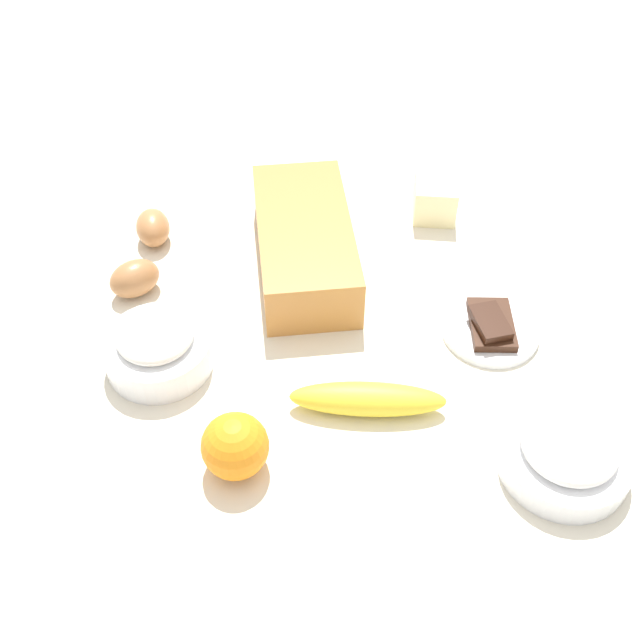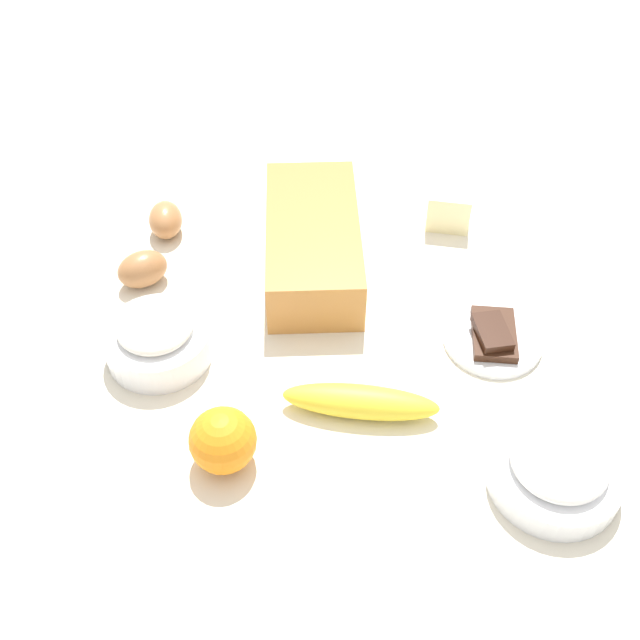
{
  "view_description": "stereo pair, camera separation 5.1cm",
  "coord_description": "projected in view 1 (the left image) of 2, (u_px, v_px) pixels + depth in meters",
  "views": [
    {
      "loc": [
        0.67,
        0.07,
        0.75
      ],
      "look_at": [
        0.0,
        0.0,
        0.04
      ],
      "focal_mm": 42.63,
      "sensor_mm": 36.0,
      "label": 1
    },
    {
      "loc": [
        0.66,
        0.12,
        0.75
      ],
      "look_at": [
        0.0,
        0.0,
        0.04
      ],
      "focal_mm": 42.63,
      "sensor_mm": 36.0,
      "label": 2
    }
  ],
  "objects": [
    {
      "name": "loaf_pan",
      "position": [
        305.0,
        242.0,
        1.08
      ],
      "size": [
        0.3,
        0.19,
        0.08
      ],
      "rotation": [
        0.0,
        0.0,
        0.22
      ],
      "color": "#B77A3D",
      "rests_on": "ground_plane"
    },
    {
      "name": "sugar_bowl",
      "position": [
        566.0,
        454.0,
        0.85
      ],
      "size": [
        0.15,
        0.15,
        0.06
      ],
      "color": "white",
      "rests_on": "ground_plane"
    },
    {
      "name": "flour_bowl",
      "position": [
        157.0,
        347.0,
        0.96
      ],
      "size": [
        0.14,
        0.14,
        0.07
      ],
      "color": "white",
      "rests_on": "ground_plane"
    },
    {
      "name": "chocolate_plate",
      "position": [
        491.0,
        328.0,
        1.01
      ],
      "size": [
        0.13,
        0.13,
        0.03
      ],
      "color": "white",
      "rests_on": "ground_plane"
    },
    {
      "name": "egg_beside_bowl",
      "position": [
        135.0,
        278.0,
        1.05
      ],
      "size": [
        0.09,
        0.09,
        0.05
      ],
      "primitive_type": "ellipsoid",
      "rotation": [
        0.0,
        1.57,
        5.43
      ],
      "color": "#A06B41",
      "rests_on": "ground_plane"
    },
    {
      "name": "egg_near_butter",
      "position": [
        153.0,
        228.0,
        1.13
      ],
      "size": [
        0.08,
        0.07,
        0.05
      ],
      "primitive_type": "ellipsoid",
      "rotation": [
        0.0,
        1.57,
        3.45
      ],
      "color": "#A97245",
      "rests_on": "ground_plane"
    },
    {
      "name": "ground_plane",
      "position": [
        320.0,
        346.0,
        1.01
      ],
      "size": [
        2.4,
        2.4,
        0.02
      ],
      "primitive_type": "cube",
      "color": "silver"
    },
    {
      "name": "orange_fruit",
      "position": [
        235.0,
        446.0,
        0.85
      ],
      "size": [
        0.08,
        0.08,
        0.08
      ],
      "primitive_type": "sphere",
      "color": "orange",
      "rests_on": "ground_plane"
    },
    {
      "name": "butter_block",
      "position": [
        435.0,
        195.0,
        1.18
      ],
      "size": [
        0.09,
        0.07,
        0.06
      ],
      "primitive_type": "cube",
      "rotation": [
        0.0,
        0.0,
        0.01
      ],
      "color": "#F4EDB2",
      "rests_on": "ground_plane"
    },
    {
      "name": "banana",
      "position": [
        368.0,
        399.0,
        0.91
      ],
      "size": [
        0.06,
        0.19,
        0.04
      ],
      "primitive_type": "ellipsoid",
      "rotation": [
        0.0,
        0.0,
        4.77
      ],
      "color": "yellow",
      "rests_on": "ground_plane"
    }
  ]
}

